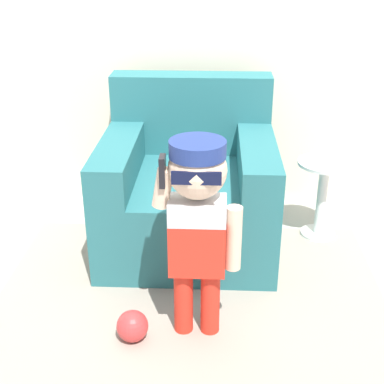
% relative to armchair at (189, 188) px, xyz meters
% --- Properties ---
extents(ground_plane, '(10.00, 10.00, 0.00)m').
position_rel_armchair_xyz_m(ground_plane, '(-0.09, -0.06, -0.34)').
color(ground_plane, '#ADA89E').
extents(wall_back, '(10.00, 0.05, 2.60)m').
position_rel_armchair_xyz_m(wall_back, '(-0.09, 0.59, 0.96)').
color(wall_back, beige).
rests_on(wall_back, ground_plane).
extents(armchair, '(0.98, 1.00, 0.94)m').
position_rel_armchair_xyz_m(armchair, '(0.00, 0.00, 0.00)').
color(armchair, '#286B70').
rests_on(armchair, ground_plane).
extents(person_child, '(0.39, 0.29, 0.94)m').
position_rel_armchair_xyz_m(person_child, '(0.08, -0.87, 0.29)').
color(person_child, red).
rests_on(person_child, ground_plane).
extents(side_table, '(0.33, 0.33, 0.49)m').
position_rel_armchair_xyz_m(side_table, '(0.80, 0.07, -0.04)').
color(side_table, white).
rests_on(side_table, ground_plane).
extents(rug, '(1.99, 1.46, 0.01)m').
position_rel_armchair_xyz_m(rug, '(0.04, -0.59, -0.33)').
color(rug, '#9E9384').
rests_on(rug, ground_plane).
extents(toy_ball, '(0.15, 0.15, 0.15)m').
position_rel_armchair_xyz_m(toy_ball, '(-0.21, -0.95, -0.26)').
color(toy_ball, '#D13838').
rests_on(toy_ball, ground_plane).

